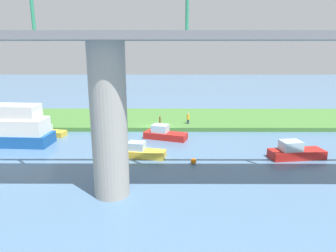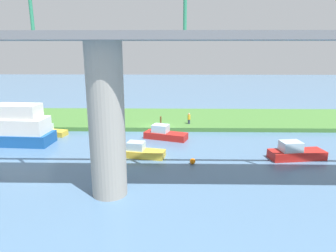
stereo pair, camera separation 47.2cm
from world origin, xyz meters
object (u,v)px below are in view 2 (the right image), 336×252
(mooring_post, at_px, (161,121))
(motorboat_red, at_px, (140,151))
(skiff_small, at_px, (49,131))
(marker_buoy, at_px, (193,161))
(motorboat_white, at_px, (295,152))
(person_on_bank, at_px, (189,118))
(pontoon_yellow, at_px, (11,128))
(bridge_pylon, at_px, (107,122))
(riverboat_paddlewheel, at_px, (165,134))

(mooring_post, height_order, motorboat_red, mooring_post)
(skiff_small, height_order, marker_buoy, skiff_small)
(mooring_post, distance_m, motorboat_white, 16.47)
(person_on_bank, xyz_separation_m, mooring_post, (3.53, 0.64, -0.16))
(marker_buoy, bearing_deg, pontoon_yellow, -16.55)
(bridge_pylon, distance_m, skiff_small, 18.34)
(skiff_small, xyz_separation_m, marker_buoy, (-16.09, 8.86, -0.21))
(riverboat_paddlewheel, bearing_deg, motorboat_white, 153.15)
(marker_buoy, bearing_deg, mooring_post, -74.68)
(pontoon_yellow, bearing_deg, motorboat_white, 171.82)
(mooring_post, bearing_deg, motorboat_white, 140.53)
(mooring_post, xyz_separation_m, motorboat_red, (1.46, 10.20, -0.53))
(marker_buoy, bearing_deg, motorboat_white, -170.91)
(riverboat_paddlewheel, xyz_separation_m, motorboat_red, (2.06, 5.87, -0.06))
(bridge_pylon, bearing_deg, person_on_bank, -108.98)
(pontoon_yellow, bearing_deg, riverboat_paddlewheel, -172.54)
(mooring_post, xyz_separation_m, motorboat_white, (-12.71, 10.47, -0.44))
(marker_buoy, bearing_deg, motorboat_red, -20.50)
(person_on_bank, xyz_separation_m, marker_buoy, (0.26, 12.61, -0.95))
(person_on_bank, relative_size, motorboat_red, 0.31)
(skiff_small, xyz_separation_m, motorboat_red, (-11.34, 7.09, 0.04))
(skiff_small, relative_size, motorboat_red, 0.92)
(pontoon_yellow, relative_size, marker_buoy, 18.45)
(person_on_bank, height_order, skiff_small, person_on_bank)
(motorboat_red, xyz_separation_m, marker_buoy, (-4.74, 1.77, -0.25))
(person_on_bank, bearing_deg, marker_buoy, 88.84)
(person_on_bank, relative_size, riverboat_paddlewheel, 0.28)
(bridge_pylon, relative_size, marker_buoy, 20.61)
(pontoon_yellow, bearing_deg, motorboat_red, 164.84)
(person_on_bank, xyz_separation_m, skiff_small, (16.34, 3.75, -0.74))
(person_on_bank, relative_size, pontoon_yellow, 0.15)
(pontoon_yellow, bearing_deg, skiff_small, -127.89)
(person_on_bank, relative_size, marker_buoy, 2.78)
(motorboat_red, bearing_deg, bridge_pylon, 80.05)
(mooring_post, distance_m, riverboat_paddlewheel, 4.40)
(pontoon_yellow, xyz_separation_m, marker_buoy, (-18.67, 5.55, -1.46))
(motorboat_white, xyz_separation_m, marker_buoy, (9.43, 1.51, -0.34))
(person_on_bank, distance_m, skiff_small, 16.78)
(mooring_post, relative_size, motorboat_red, 0.24)
(bridge_pylon, distance_m, motorboat_white, 17.72)
(mooring_post, xyz_separation_m, marker_buoy, (-3.28, 11.98, -0.79))
(person_on_bank, bearing_deg, mooring_post, 10.19)
(pontoon_yellow, distance_m, riverboat_paddlewheel, 16.16)
(riverboat_paddlewheel, bearing_deg, bridge_pylon, 75.82)
(pontoon_yellow, relative_size, motorboat_red, 2.08)
(bridge_pylon, distance_m, marker_buoy, 9.70)
(marker_buoy, bearing_deg, person_on_bank, -91.16)
(bridge_pylon, distance_m, mooring_post, 18.43)
(motorboat_white, bearing_deg, person_on_bank, -50.43)
(bridge_pylon, height_order, marker_buoy, bridge_pylon)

